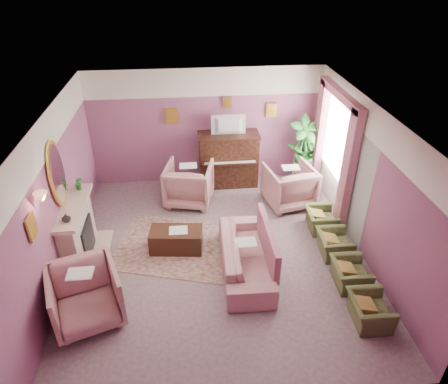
{
  "coord_description": "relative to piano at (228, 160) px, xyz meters",
  "views": [
    {
      "loc": [
        -0.5,
        -5.96,
        5.04
      ],
      "look_at": [
        0.16,
        0.4,
        1.14
      ],
      "focal_mm": 32.0,
      "sensor_mm": 36.0,
      "label": 1
    }
  ],
  "objects": [
    {
      "name": "floor",
      "position": [
        -0.5,
        -2.68,
        -0.65
      ],
      "size": [
        5.5,
        6.0,
        0.01
      ],
      "primitive_type": "cube",
      "color": "gray",
      "rests_on": "ground"
    },
    {
      "name": "ceiling",
      "position": [
        -0.5,
        -2.68,
        2.15
      ],
      "size": [
        5.5,
        6.0,
        0.01
      ],
      "primitive_type": "cube",
      "color": "beige",
      "rests_on": "wall_back"
    },
    {
      "name": "wall_back",
      "position": [
        -0.5,
        0.32,
        0.75
      ],
      "size": [
        5.5,
        0.02,
        2.8
      ],
      "primitive_type": "cube",
      "color": "#724776",
      "rests_on": "floor"
    },
    {
      "name": "wall_front",
      "position": [
        -0.5,
        -5.68,
        0.75
      ],
      "size": [
        5.5,
        0.02,
        2.8
      ],
      "primitive_type": "cube",
      "color": "#724776",
      "rests_on": "floor"
    },
    {
      "name": "wall_left",
      "position": [
        -3.25,
        -2.68,
        0.75
      ],
      "size": [
        0.02,
        6.0,
        2.8
      ],
      "primitive_type": "cube",
      "color": "#724776",
      "rests_on": "floor"
    },
    {
      "name": "wall_right",
      "position": [
        2.25,
        -2.68,
        0.75
      ],
      "size": [
        0.02,
        6.0,
        2.8
      ],
      "primitive_type": "cube",
      "color": "#724776",
      "rests_on": "floor"
    },
    {
      "name": "picture_rail_band",
      "position": [
        -0.5,
        0.31,
        1.82
      ],
      "size": [
        5.5,
        0.01,
        0.65
      ],
      "primitive_type": "cube",
      "color": "white",
      "rests_on": "wall_back"
    },
    {
      "name": "stripe_panel",
      "position": [
        2.23,
        -1.38,
        0.42
      ],
      "size": [
        0.01,
        3.0,
        2.15
      ],
      "primitive_type": "cube",
      "color": "#A1A49B",
      "rests_on": "wall_right"
    },
    {
      "name": "fireplace_surround",
      "position": [
        -3.09,
        -2.48,
        -0.1
      ],
      "size": [
        0.3,
        1.4,
        1.1
      ],
      "primitive_type": "cube",
      "color": "beige",
      "rests_on": "floor"
    },
    {
      "name": "fireplace_inset",
      "position": [
        -2.99,
        -2.48,
        -0.25
      ],
      "size": [
        0.18,
        0.72,
        0.68
      ],
      "primitive_type": "cube",
      "color": "black",
      "rests_on": "floor"
    },
    {
      "name": "fire_ember",
      "position": [
        -2.95,
        -2.48,
        -0.43
      ],
      "size": [
        0.06,
        0.54,
        0.1
      ],
      "primitive_type": "cube",
      "color": "#FF5217",
      "rests_on": "floor"
    },
    {
      "name": "mantel_shelf",
      "position": [
        -3.06,
        -2.48,
        0.47
      ],
      "size": [
        0.4,
        1.55,
        0.07
      ],
      "primitive_type": "cube",
      "color": "beige",
      "rests_on": "fireplace_surround"
    },
    {
      "name": "hearth",
      "position": [
        -2.89,
        -2.48,
        -0.64
      ],
      "size": [
        0.55,
        1.5,
        0.02
      ],
      "primitive_type": "cube",
      "color": "beige",
      "rests_on": "floor"
    },
    {
      "name": "mirror_frame",
      "position": [
        -3.2,
        -2.48,
        1.15
      ],
      "size": [
        0.04,
        0.72,
        1.2
      ],
      "primitive_type": "ellipsoid",
      "color": "gold",
      "rests_on": "wall_left"
    },
    {
      "name": "mirror_glass",
      "position": [
        -3.17,
        -2.48,
        1.15
      ],
      "size": [
        0.01,
        0.6,
        1.06
      ],
      "primitive_type": "ellipsoid",
      "color": "white",
      "rests_on": "wall_left"
    },
    {
      "name": "sconce_shade",
      "position": [
        -3.12,
        -3.53,
        1.33
      ],
      "size": [
        0.2,
        0.2,
        0.16
      ],
      "primitive_type": "cone",
      "color": "#FFAC7F",
      "rests_on": "wall_left"
    },
    {
      "name": "piano",
      "position": [
        0.0,
        0.0,
        0.0
      ],
      "size": [
        1.4,
        0.6,
        1.3
      ],
      "primitive_type": "cube",
      "color": "black",
      "rests_on": "floor"
    },
    {
      "name": "piano_keyshelf",
      "position": [
        -0.0,
        -0.35,
        0.07
      ],
      "size": [
        1.3,
        0.12,
        0.06
      ],
      "primitive_type": "cube",
      "color": "black",
      "rests_on": "piano"
    },
    {
      "name": "piano_keys",
      "position": [
        0.0,
        -0.35,
        0.11
      ],
      "size": [
        1.2,
        0.08,
        0.02
      ],
      "primitive_type": "cube",
      "color": "white",
      "rests_on": "piano"
    },
    {
      "name": "piano_top",
      "position": [
        0.0,
        0.0,
        0.66
      ],
      "size": [
        1.45,
        0.65,
        0.04
      ],
      "primitive_type": "cube",
      "color": "black",
      "rests_on": "piano"
    },
    {
      "name": "television",
      "position": [
        0.0,
        -0.05,
        0.95
      ],
      "size": [
        0.8,
        0.12,
        0.48
      ],
      "primitive_type": "imported",
      "color": "black",
      "rests_on": "piano"
    },
    {
      "name": "print_back_left",
      "position": [
        -1.3,
        0.28,
        1.07
      ],
      "size": [
        0.3,
        0.03,
        0.38
      ],
      "primitive_type": "cube",
      "color": "gold",
      "rests_on": "wall_back"
    },
    {
      "name": "print_back_right",
      "position": [
        1.05,
        0.28,
        1.13
      ],
      "size": [
        0.26,
        0.03,
        0.34
      ],
      "primitive_type": "cube",
      "color": "gold",
      "rests_on": "wall_back"
    },
    {
      "name": "print_back_mid",
      "position": [
        0.0,
        0.28,
        1.35
      ],
      "size": [
        0.22,
        0.03,
        0.26
      ],
      "primitive_type": "cube",
      "color": "gold",
      "rests_on": "wall_back"
    },
    {
      "name": "print_left_wall",
      "position": [
        -3.21,
        -3.88,
        1.07
      ],
      "size": [
        0.03,
        0.28,
        0.36
      ],
      "primitive_type": "cube",
      "color": "gold",
      "rests_on": "wall_left"
    },
    {
      "name": "window_blind",
      "position": [
        2.2,
        -1.13,
        1.05
      ],
      "size": [
        0.03,
        1.4,
        1.8
      ],
      "primitive_type": "cube",
      "color": "silver",
      "rests_on": "wall_right"
    },
    {
      "name": "curtain_left",
      "position": [
        2.12,
        -2.05,
        0.65
      ],
      "size": [
        0.16,
        0.34,
        2.6
      ],
      "primitive_type": "cube",
      "color": "#A2576C",
      "rests_on": "floor"
    },
    {
      "name": "curtain_right",
      "position": [
        2.12,
        -0.21,
        0.65
      ],
      "size": [
        0.16,
        0.34,
        2.6
      ],
      "primitive_type": "cube",
      "color": "#A2576C",
      "rests_on": "floor"
    },
    {
      "name": "pelmet",
      "position": [
        2.12,
        -1.13,
        1.91
      ],
      "size": [
        0.16,
        2.2,
        0.16
      ],
      "primitive_type": "cube",
      "color": "#A2576C",
      "rests_on": "wall_right"
    },
    {
      "name": "mantel_plant",
      "position": [
        -3.05,
        -1.93,
        0.64
      ],
      "size": [
        0.16,
        0.16,
        0.28
      ],
      "primitive_type": "imported",
      "color": "#226924",
      "rests_on": "mantel_shelf"
    },
    {
      "name": "mantel_vase",
      "position": [
        -3.05,
        -2.98,
        0.58
      ],
      "size": [
        0.16,
        0.16,
        0.16
      ],
      "primitive_type": "imported",
      "color": "white",
      "rests_on": "mantel_shelf"
    },
    {
      "name": "area_rug",
      "position": [
        -1.2,
        -2.41,
        -0.64
      ],
      "size": [
        2.9,
        2.42,
        0.01
      ],
      "primitive_type": "cube",
      "rotation": [
        0.0,
        0.0,
        -0.28
      ],
      "color": "#936F62",
      "rests_on": "floor"
    },
    {
      "name": "coffee_table",
      "position": [
        -1.29,
        -2.46,
        -0.43
      ],
      "size": [
        1.05,
        0.61,
        0.45
      ],
      "primitive_type": "cube",
      "rotation": [
        0.0,
        0.0,
        -0.12
      ],
      "color": "#331B10",
      "rests_on": "floor"
    },
    {
      "name": "table_paper",
      "position": [
        -1.24,
        -2.46,
        -0.2
      ],
      "size": [
        0.35,
        0.28,
        0.01
      ],
      "primitive_type": "cube",
      "color": "silver",
      "rests_on": "coffee_table"
    },
    {
      "name": "sofa",
      "position": [
        -0.05,
        -3.15,
        -0.22
      ],
      "size": [
        0.71,
        2.12,
        0.86
      ],
      "primitive_type": "imported",
      "color": "tan",
      "rests_on": "floor"
    },
    {
      "name": "sofa_throw",
      "position": [
        0.35,
        -3.15,
        -0.05
      ],
      "size": [
        0.11,
        1.61,
        0.59
      ],
      "primitive_type": "cube",
      "color": "#A2576C",
      "rests_on": "sofa"
    },
    {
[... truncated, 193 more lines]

